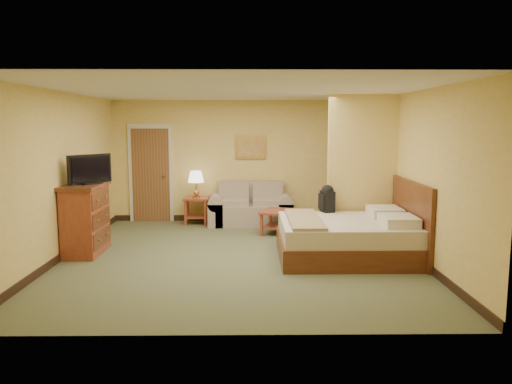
{
  "coord_description": "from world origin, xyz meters",
  "views": [
    {
      "loc": [
        0.18,
        -7.75,
        2.1
      ],
      "look_at": [
        0.29,
        0.6,
        0.95
      ],
      "focal_mm": 35.0,
      "sensor_mm": 36.0,
      "label": 1
    }
  ],
  "objects_px": {
    "loveseat": "(251,211)",
    "bed": "(353,237)",
    "coffee_table": "(281,217)",
    "dresser": "(86,219)"
  },
  "relations": [
    {
      "from": "coffee_table",
      "to": "dresser",
      "type": "relative_size",
      "value": 0.79
    },
    {
      "from": "dresser",
      "to": "coffee_table",
      "type": "bearing_deg",
      "value": 23.55
    },
    {
      "from": "loveseat",
      "to": "coffee_table",
      "type": "bearing_deg",
      "value": -58.21
    },
    {
      "from": "dresser",
      "to": "bed",
      "type": "xyz_separation_m",
      "value": [
        4.29,
        -0.31,
        -0.25
      ]
    },
    {
      "from": "coffee_table",
      "to": "bed",
      "type": "relative_size",
      "value": 0.41
    },
    {
      "from": "dresser",
      "to": "bed",
      "type": "height_order",
      "value": "bed"
    },
    {
      "from": "coffee_table",
      "to": "dresser",
      "type": "xyz_separation_m",
      "value": [
        -3.26,
        -1.42,
        0.25
      ]
    },
    {
      "from": "loveseat",
      "to": "bed",
      "type": "bearing_deg",
      "value": -58.92
    },
    {
      "from": "loveseat",
      "to": "dresser",
      "type": "xyz_separation_m",
      "value": [
        -2.68,
        -2.36,
        0.29
      ]
    },
    {
      "from": "loveseat",
      "to": "bed",
      "type": "height_order",
      "value": "bed"
    }
  ]
}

